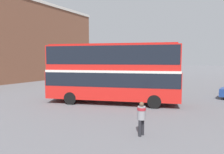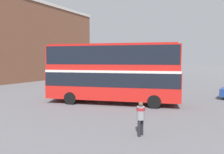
{
  "view_description": "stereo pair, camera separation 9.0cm",
  "coord_description": "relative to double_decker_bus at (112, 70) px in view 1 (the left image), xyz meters",
  "views": [
    {
      "loc": [
        8.38,
        -14.84,
        3.72
      ],
      "look_at": [
        -0.19,
        -0.39,
        2.25
      ],
      "focal_mm": 32.0,
      "sensor_mm": 36.0,
      "label": 1
    },
    {
      "loc": [
        8.46,
        -14.79,
        3.72
      ],
      "look_at": [
        -0.19,
        -0.39,
        2.25
      ],
      "focal_mm": 32.0,
      "sensor_mm": 36.0,
      "label": 2
    }
  ],
  "objects": [
    {
      "name": "ground_plane",
      "position": [
        0.19,
        0.39,
        -2.85
      ],
      "size": [
        240.0,
        240.0,
        0.0
      ],
      "primitive_type": "plane",
      "color": "slate"
    },
    {
      "name": "building_row_left",
      "position": [
        -25.35,
        5.84,
        4.11
      ],
      "size": [
        11.04,
        35.01,
        13.9
      ],
      "color": "brown",
      "rests_on": "ground_plane"
    },
    {
      "name": "double_decker_bus",
      "position": [
        0.0,
        0.0,
        0.0
      ],
      "size": [
        11.22,
        6.04,
        4.99
      ],
      "rotation": [
        0.0,
        0.0,
        0.34
      ],
      "color": "red",
      "rests_on": "ground_plane"
    },
    {
      "name": "pedestrian_foreground",
      "position": [
        4.96,
        -5.56,
        -1.82
      ],
      "size": [
        0.47,
        0.47,
        1.68
      ],
      "rotation": [
        0.0,
        0.0,
        3.0
      ],
      "color": "#232328",
      "rests_on": "ground_plane"
    }
  ]
}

